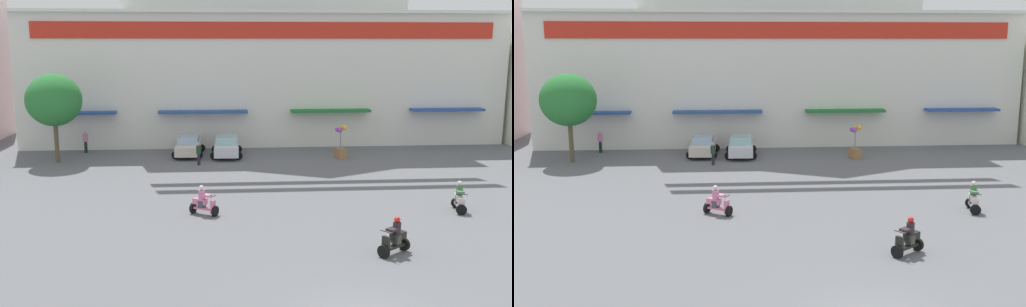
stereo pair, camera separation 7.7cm
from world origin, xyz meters
TOP-DOWN VIEW (x-y plane):
  - ground_plane at (0.00, 13.00)m, footprint 128.00×128.00m
  - colonial_building at (0.00, 36.48)m, footprint 39.59×17.79m
  - plaza_tree_0 at (-15.52, 25.40)m, footprint 3.84×4.08m
  - parked_car_0 at (-6.27, 27.15)m, footprint 2.45×4.58m
  - parked_car_1 at (-3.44, 26.57)m, footprint 2.47×4.41m
  - scooter_rider_0 at (-4.98, 11.78)m, footprint 1.47×1.15m
  - scooter_rider_3 at (2.70, 5.80)m, footprint 1.50×1.28m
  - scooter_rider_4 at (7.82, 11.39)m, footprint 0.82×1.50m
  - pedestrian_0 at (-14.27, 28.86)m, footprint 0.41×0.41m
  - pedestrian_1 at (-5.46, 23.61)m, footprint 0.37×0.37m
  - balloon_vendor_cart at (4.91, 25.25)m, footprint 0.89×1.04m

SIDE VIEW (x-z plane):
  - ground_plane at x=0.00m, z-range 0.00..0.00m
  - scooter_rider_0 at x=-4.98m, z-range -0.14..1.34m
  - scooter_rider_4 at x=7.82m, z-range -0.15..1.40m
  - scooter_rider_3 at x=2.70m, z-range -0.13..1.40m
  - parked_car_0 at x=-6.27m, z-range 0.01..1.50m
  - parked_car_1 at x=-3.44m, z-range 0.00..1.56m
  - pedestrian_1 at x=-5.46m, z-range 0.11..1.68m
  - pedestrian_0 at x=-14.27m, z-range 0.12..1.83m
  - balloon_vendor_cart at x=4.91m, z-range -0.23..2.23m
  - plaza_tree_0 at x=-15.52m, z-range 1.29..7.57m
  - colonial_building at x=0.00m, z-range -1.60..19.62m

